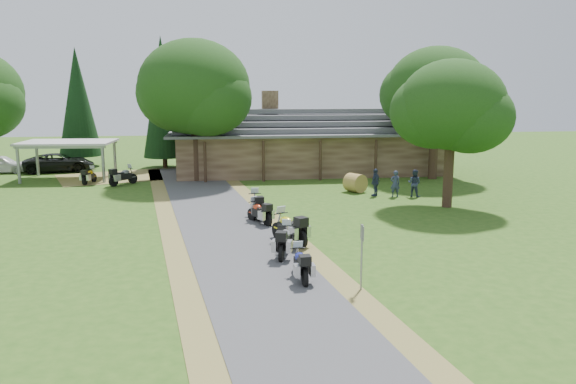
{
  "coord_description": "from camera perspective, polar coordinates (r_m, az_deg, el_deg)",
  "views": [
    {
      "loc": [
        -1.22,
        -18.92,
        6.37
      ],
      "look_at": [
        2.06,
        6.65,
        1.6
      ],
      "focal_mm": 35.0,
      "sensor_mm": 36.0,
      "label": 1
    }
  ],
  "objects": [
    {
      "name": "cedar_far",
      "position": [
        49.31,
        -20.53,
        8.04
      ],
      "size": [
        3.43,
        3.43,
        9.68
      ],
      "primitive_type": "cone",
      "color": "black",
      "rests_on": "ground"
    },
    {
      "name": "lodge",
      "position": [
        43.7,
        2.24,
        5.32
      ],
      "size": [
        21.4,
        9.4,
        4.9
      ],
      "primitive_type": null,
      "color": "#503929",
      "rests_on": "ground"
    },
    {
      "name": "motorcycle_row_b",
      "position": [
        21.61,
        -0.36,
        -4.85
      ],
      "size": [
        1.12,
        2.01,
        1.31
      ],
      "primitive_type": null,
      "rotation": [
        0.0,
        0.0,
        1.3
      ],
      "color": "#97999F",
      "rests_on": "ground"
    },
    {
      "name": "oak_lodge_left",
      "position": [
        39.19,
        -9.47,
        8.66
      ],
      "size": [
        7.59,
        7.59,
        10.44
      ],
      "primitive_type": null,
      "color": "#183510",
      "rests_on": "ground"
    },
    {
      "name": "ground",
      "position": [
        20.0,
        -3.47,
        -8.11
      ],
      "size": [
        120.0,
        120.0,
        0.0
      ],
      "primitive_type": "plane",
      "color": "#2C5116",
      "rests_on": "ground"
    },
    {
      "name": "motorcycle_row_a",
      "position": [
        19.01,
        1.31,
        -7.2
      ],
      "size": [
        0.65,
        1.77,
        1.19
      ],
      "primitive_type": null,
      "rotation": [
        0.0,
        0.0,
        1.62
      ],
      "color": "#212797",
      "rests_on": "ground"
    },
    {
      "name": "driveway",
      "position": [
        23.8,
        -5.34,
        -5.09
      ],
      "size": [
        51.95,
        51.95,
        0.0
      ],
      "primitive_type": "plane",
      "rotation": [
        0.0,
        0.0,
        0.14
      ],
      "color": "#414143",
      "rests_on": "ground"
    },
    {
      "name": "cedar_near",
      "position": [
        46.62,
        -12.61,
        8.85
      ],
      "size": [
        3.36,
        3.36,
        10.5
      ],
      "primitive_type": "cone",
      "color": "black",
      "rests_on": "ground"
    },
    {
      "name": "car_dark_suv",
      "position": [
        46.93,
        -22.27,
        3.22
      ],
      "size": [
        3.42,
        5.97,
        2.15
      ],
      "primitive_type": "imported",
      "rotation": [
        0.0,
        0.0,
        1.76
      ],
      "color": "black",
      "rests_on": "ground"
    },
    {
      "name": "carport",
      "position": [
        42.81,
        -21.37,
        3.03
      ],
      "size": [
        6.44,
        4.46,
        2.7
      ],
      "primitive_type": null,
      "rotation": [
        0.0,
        0.0,
        -0.05
      ],
      "color": "silver",
      "rests_on": "ground"
    },
    {
      "name": "oak_driveway",
      "position": [
        31.28,
        16.22,
        6.56
      ],
      "size": [
        5.64,
        5.64,
        8.92
      ],
      "primitive_type": null,
      "color": "#183510",
      "rests_on": "ground"
    },
    {
      "name": "motorcycle_carport_b",
      "position": [
        39.04,
        -16.41,
        1.64
      ],
      "size": [
        1.82,
        1.81,
        1.33
      ],
      "primitive_type": null,
      "rotation": [
        0.0,
        0.0,
        0.78
      ],
      "color": "slate",
      "rests_on": "ground"
    },
    {
      "name": "hay_bale",
      "position": [
        35.17,
        6.85,
        0.93
      ],
      "size": [
        1.54,
        1.5,
        1.16
      ],
      "primitive_type": "cylinder",
      "rotation": [
        1.57,
        0.0,
        0.54
      ],
      "color": "olive",
      "rests_on": "ground"
    },
    {
      "name": "sign_post",
      "position": [
        18.08,
        7.49,
        -6.62
      ],
      "size": [
        0.39,
        0.06,
        2.16
      ],
      "primitive_type": null,
      "color": "gray",
      "rests_on": "ground"
    },
    {
      "name": "motorcycle_row_d",
      "position": [
        26.79,
        -2.92,
        -1.95
      ],
      "size": [
        1.34,
        1.84,
        1.22
      ],
      "primitive_type": null,
      "rotation": [
        0.0,
        0.0,
        2.06
      ],
      "color": "#C0391B",
      "rests_on": "ground"
    },
    {
      "name": "motorcycle_row_e",
      "position": [
        27.99,
        -3.2,
        -1.23
      ],
      "size": [
        0.83,
        2.08,
        1.39
      ],
      "primitive_type": null,
      "rotation": [
        0.0,
        0.0,
        1.66
      ],
      "color": "black",
      "rests_on": "ground"
    },
    {
      "name": "person_c",
      "position": [
        33.99,
        8.89,
        1.22
      ],
      "size": [
        0.66,
        0.68,
        1.95
      ],
      "primitive_type": "imported",
      "rotation": [
        0.0,
        0.0,
        3.99
      ],
      "color": "#2D3551",
      "rests_on": "ground"
    },
    {
      "name": "car_white_sedan",
      "position": [
        48.1,
        -27.18,
        2.76
      ],
      "size": [
        2.43,
        5.33,
        1.75
      ],
      "primitive_type": "imported",
      "rotation": [
        0.0,
        0.0,
        1.61
      ],
      "color": "silver",
      "rests_on": "ground"
    },
    {
      "name": "oak_lodge_right",
      "position": [
        41.07,
        14.77,
        8.39
      ],
      "size": [
        6.91,
        6.91,
        10.23
      ],
      "primitive_type": null,
      "color": "#183510",
      "rests_on": "ground"
    },
    {
      "name": "motorcycle_carport_a",
      "position": [
        40.36,
        -19.55,
        1.62
      ],
      "size": [
        0.95,
        1.77,
        1.16
      ],
      "primitive_type": null,
      "rotation": [
        0.0,
        0.0,
        1.32
      ],
      "color": "#E9AF09",
      "rests_on": "ground"
    },
    {
      "name": "person_b",
      "position": [
        34.18,
        12.72,
        1.11
      ],
      "size": [
        0.67,
        0.65,
        1.92
      ],
      "primitive_type": "imported",
      "rotation": [
        0.0,
        0.0,
        2.43
      ],
      "color": "#2D3551",
      "rests_on": "ground"
    },
    {
      "name": "person_a",
      "position": [
        33.92,
        10.83,
        1.06
      ],
      "size": [
        0.53,
        0.38,
        1.86
      ],
      "primitive_type": "imported",
      "rotation": [
        0.0,
        0.0,
        3.14
      ],
      "color": "#2D3551",
      "rests_on": "ground"
    },
    {
      "name": "motorcycle_row_c",
      "position": [
        23.3,
        0.12,
        -3.53
      ],
      "size": [
        1.59,
        2.21,
        1.46
      ],
      "primitive_type": null,
      "rotation": [
        0.0,
        0.0,
        2.04
      ],
      "color": "yellow",
      "rests_on": "ground"
    }
  ]
}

